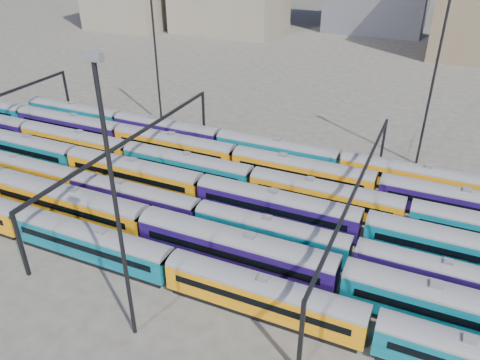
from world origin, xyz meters
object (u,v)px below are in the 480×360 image
at_px(rake_2, 198,212).
at_px(rake_1, 235,246).
at_px(rake_0, 372,326).
at_px(mast_2, 115,203).

bearing_deg(rake_2, rake_1, -34.91).
distance_m(rake_0, rake_1, 16.07).
distance_m(rake_1, rake_2, 8.75).
bearing_deg(rake_1, rake_0, -18.13).
xyz_separation_m(rake_1, mast_2, (-4.65, -12.00, 11.04)).
xyz_separation_m(rake_1, rake_2, (-7.17, 5.00, -0.52)).
distance_m(rake_0, rake_2, 24.56).
xyz_separation_m(rake_0, rake_1, (-15.27, 5.00, 0.32)).
bearing_deg(rake_0, rake_2, 155.98).
xyz_separation_m(rake_0, rake_2, (-22.44, 10.00, -0.20)).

